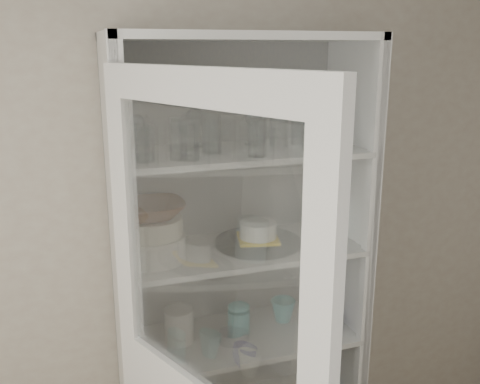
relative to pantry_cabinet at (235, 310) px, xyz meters
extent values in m
cube|color=#B1A292|center=(-0.20, 0.16, 0.36)|extent=(3.60, 0.02, 2.60)
cube|color=silver|center=(-0.48, -0.06, 0.11)|extent=(0.03, 0.45, 2.10)
cube|color=silver|center=(0.48, -0.06, 0.11)|extent=(0.03, 0.45, 2.10)
cube|color=gray|center=(0.00, 0.15, 0.11)|extent=(1.00, 0.03, 2.10)
cube|color=silver|center=(0.00, -0.06, 1.14)|extent=(1.00, 0.45, 0.03)
cube|color=silver|center=(0.00, -0.08, -0.09)|extent=(0.94, 0.42, 0.02)
cube|color=silver|center=(0.00, -0.08, 0.31)|extent=(0.94, 0.42, 0.02)
cube|color=silver|center=(0.00, -0.08, 0.71)|extent=(0.94, 0.42, 0.02)
cube|color=silver|center=(-0.32, -0.70, 1.01)|extent=(0.39, 0.84, 0.10)
cube|color=silver|center=(-0.48, -0.33, 0.56)|extent=(0.07, 0.10, 0.80)
cube|color=silver|center=(-0.16, -1.07, 0.56)|extent=(0.07, 0.10, 0.80)
cube|color=silver|center=(-0.32, -0.70, 0.56)|extent=(0.30, 0.67, 0.78)
cylinder|color=silver|center=(-0.23, -0.20, 0.79)|extent=(0.07, 0.07, 0.14)
cylinder|color=silver|center=(-0.38, -0.17, 0.79)|extent=(0.07, 0.07, 0.13)
cylinder|color=silver|center=(-0.27, -0.17, 0.79)|extent=(0.07, 0.07, 0.13)
cylinder|color=silver|center=(0.02, -0.21, 0.79)|extent=(0.07, 0.07, 0.13)
cylinder|color=silver|center=(0.27, -0.21, 0.80)|extent=(0.08, 0.08, 0.16)
cylinder|color=silver|center=(0.33, -0.20, 0.78)|extent=(0.07, 0.07, 0.12)
cylinder|color=silver|center=(0.25, -0.19, 0.80)|extent=(0.09, 0.09, 0.15)
cylinder|color=silver|center=(-0.38, -0.05, 0.79)|extent=(0.07, 0.07, 0.15)
cylinder|color=silver|center=(-0.24, -0.04, 0.79)|extent=(0.08, 0.08, 0.13)
cylinder|color=silver|center=(-0.12, -0.09, 0.79)|extent=(0.09, 0.09, 0.14)
cylinder|color=silver|center=(0.16, -0.08, 0.79)|extent=(0.09, 0.09, 0.14)
cylinder|color=silver|center=(0.26, -0.04, 0.79)|extent=(0.08, 0.08, 0.13)
cylinder|color=silver|center=(-0.36, -0.09, 0.37)|extent=(0.25, 0.25, 0.10)
cylinder|color=silver|center=(-0.37, 0.02, 0.38)|extent=(0.21, 0.21, 0.11)
cylinder|color=beige|center=(-0.36, -0.09, 0.45)|extent=(0.28, 0.28, 0.07)
imported|color=#552E1A|center=(-0.36, -0.09, 0.52)|extent=(0.26, 0.26, 0.06)
cylinder|color=silver|center=(0.08, -0.07, 0.33)|extent=(0.42, 0.42, 0.02)
cube|color=yellow|center=(0.08, -0.07, 0.35)|extent=(0.20, 0.20, 0.01)
cylinder|color=silver|center=(0.08, -0.07, 0.38)|extent=(0.19, 0.19, 0.07)
cylinder|color=silver|center=(0.41, -0.03, 0.40)|extent=(0.13, 0.13, 0.16)
imported|color=navy|center=(0.34, -0.13, -0.03)|extent=(0.12, 0.12, 0.09)
imported|color=teal|center=(0.22, -0.02, -0.03)|extent=(0.11, 0.11, 0.10)
imported|color=silver|center=(0.31, -0.19, -0.03)|extent=(0.11, 0.11, 0.09)
cylinder|color=teal|center=(0.00, -0.04, -0.03)|extent=(0.09, 0.09, 0.09)
ellipsoid|color=teal|center=(0.00, -0.04, 0.03)|extent=(0.09, 0.09, 0.02)
cylinder|color=#B3B3BA|center=(-0.05, -0.11, -0.06)|extent=(0.11, 0.11, 0.04)
cylinder|color=silver|center=(-0.26, -0.04, -0.01)|extent=(0.14, 0.14, 0.14)
cylinder|color=silver|center=(0.27, -0.11, 0.78)|extent=(0.06, 0.06, 0.13)
camera|label=1|loc=(-0.67, -2.00, 1.10)|focal=40.00mm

